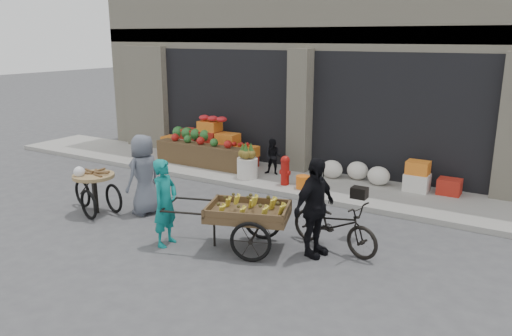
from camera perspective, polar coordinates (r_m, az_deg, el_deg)
The scene contains 15 objects.
ground at distance 9.47m, azimuth -8.89°, elevation -7.55°, with size 80.00×80.00×0.00m, color #424244.
sidewalk at distance 12.67m, azimuth 3.09°, elevation -1.31°, with size 18.00×2.20×0.12m, color gray.
building at distance 15.75m, azimuth 10.28°, elevation 13.86°, with size 14.00×6.45×7.00m.
fruit_display at distance 14.04m, azimuth -5.29°, elevation 2.84°, with size 3.10×1.12×1.24m.
pineapple_bin at distance 12.53m, azimuth -1.00°, elevation 0.01°, with size 0.52×0.52×0.50m, color silver.
fire_hydrant at distance 11.92m, azimuth 3.34°, elevation -0.13°, with size 0.22×0.22×0.71m.
orange_bucket at distance 11.72m, azimuth 5.37°, elevation -1.61°, with size 0.32×0.32×0.30m, color orange.
right_bay_goods at distance 12.17m, azimuth 15.38°, elevation -0.80°, with size 3.35×0.60×0.70m.
seated_person at distance 12.78m, azimuth 1.95°, elevation 1.29°, with size 0.45×0.35×0.93m, color black.
banana_cart at distance 8.52m, azimuth -1.25°, elevation -4.80°, with size 2.52×1.63×0.98m.
vendor_woman at distance 8.83m, azimuth -10.35°, elevation -3.92°, with size 0.57×0.37×1.55m, color #107D78.
tricycle_cart at distance 10.83m, azimuth -18.00°, elevation -2.07°, with size 1.46×1.01×0.95m.
vendor_grey at distance 10.47m, azimuth -12.69°, elevation -0.73°, with size 0.81×0.53×1.67m, color slate.
bicycle at distance 8.71m, azimuth 8.95°, elevation -6.41°, with size 0.60×1.72×0.90m, color black.
cyclist at distance 8.30m, azimuth 6.71°, elevation -4.51°, with size 0.99×0.41×1.69m, color black.
Camera 1 is at (5.73, -6.63, 3.58)m, focal length 35.00 mm.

